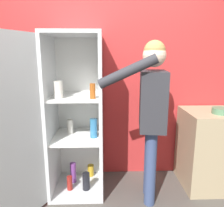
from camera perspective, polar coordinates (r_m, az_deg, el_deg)
wall_back at (r=2.77m, az=-1.22°, el=6.45°), size 7.00×0.06×2.55m
refrigerator at (r=2.45m, az=-11.88°, el=-3.95°), size 0.93×1.16×1.80m
person at (r=2.26m, az=10.27°, el=-0.05°), size 0.71×0.59×1.71m
counter at (r=2.92m, az=23.79°, el=-10.77°), size 0.60×0.61×0.93m
bowl at (r=2.70m, az=26.53°, el=-1.71°), size 0.19×0.19×0.07m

